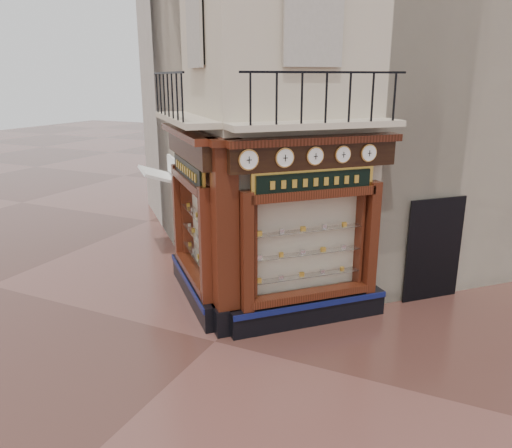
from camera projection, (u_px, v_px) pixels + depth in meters
The scene contains 16 objects.
ground at pixel (215, 342), 9.94m from camera, with size 80.00×80.00×0.00m, color #4B2A23.
main_building at pixel (322, 41), 13.58m from camera, with size 8.00×8.00×12.00m, color #C4B199.
neighbour_left at pixel (275, 64), 16.88m from camera, with size 8.00×8.00×11.00m, color #BAB0A2.
neighbour_right at pixel (427, 62), 14.86m from camera, with size 8.00×8.00×11.00m, color #BAB0A2.
shopfront_left at pixel (193, 219), 11.32m from camera, with size 2.86×2.86×3.98m.
shopfront_right at pixel (311, 235), 10.17m from camera, with size 2.86×2.86×3.98m.
corner_pilaster at pixel (225, 242), 9.83m from camera, with size 0.85×0.85×3.98m.
balcony at pixel (247, 121), 10.04m from camera, with size 5.94×2.97×1.03m.
clock_a at pixel (249, 160), 9.08m from camera, with size 0.31×0.31×0.39m.
clock_b at pixel (285, 158), 9.31m from camera, with size 0.30×0.30×0.38m.
clock_c at pixel (315, 156), 9.51m from camera, with size 0.29×0.29×0.36m.
clock_d at pixel (343, 154), 9.71m from camera, with size 0.28×0.28×0.34m.
clock_e at pixel (369, 153), 9.89m from camera, with size 0.29×0.29×0.35m.
awning at pixel (163, 256), 14.72m from camera, with size 1.59×0.95×0.08m, color white, non-canonical shape.
signboard_left at pixel (188, 170), 10.98m from camera, with size 2.01×2.01×0.54m.
signboard_right at pixel (314, 181), 9.78m from camera, with size 1.90×1.90×0.51m.
Camera 1 is at (4.53, -7.67, 5.07)m, focal length 35.00 mm.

